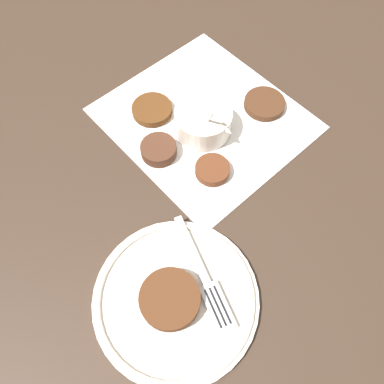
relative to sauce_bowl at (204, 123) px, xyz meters
The scene contains 10 objects.
ground_plane 0.03m from the sauce_bowl, 119.09° to the left, with size 4.00×4.00×0.00m, color #38281E.
napkin 0.04m from the sauce_bowl, 127.94° to the left, with size 0.38×0.36×0.00m.
sauce_bowl is the anchor object (origin of this frame).
fritter_0 0.13m from the sauce_bowl, 66.60° to the left, with size 0.08×0.08×0.01m.
fritter_1 0.11m from the sauce_bowl, 163.68° to the right, with size 0.08×0.08×0.01m.
fritter_2 0.09m from the sauce_bowl, 42.10° to the right, with size 0.06×0.06×0.02m.
fritter_3 0.10m from the sauce_bowl, 107.94° to the right, with size 0.06×0.06×0.02m.
serving_plate 0.31m from the sauce_bowl, 58.53° to the right, with size 0.24×0.24×0.02m.
fritter_on_plate 0.31m from the sauce_bowl, 59.73° to the right, with size 0.09×0.09×0.02m.
fork 0.29m from the sauce_bowl, 50.18° to the right, with size 0.17×0.10×0.00m.
Camera 1 is at (0.26, -0.34, 0.55)m, focal length 35.00 mm.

